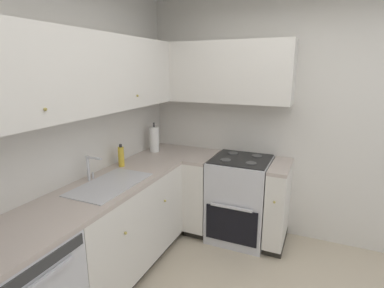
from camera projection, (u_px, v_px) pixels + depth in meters
wall_back at (44, 143)px, 2.31m from camera, size 3.59×0.05×2.64m
wall_right at (309, 122)px, 3.17m from camera, size 0.05×3.69×2.64m
lower_cabinets_back at (119, 227)px, 2.78m from camera, size 1.44×0.62×0.88m
countertop_back at (116, 181)px, 2.66m from camera, size 2.64×0.60×0.03m
lower_cabinets_right at (234, 199)px, 3.37m from camera, size 0.62×1.07×0.88m
countertop_right at (235, 161)px, 3.26m from camera, size 0.60×1.07×0.03m
oven_range at (240, 198)px, 3.36m from camera, size 0.68×0.62×1.07m
upper_cabinets_back at (81, 74)px, 2.34m from camera, size 2.32×0.34×0.64m
upper_cabinets_right at (216, 72)px, 3.26m from camera, size 0.32×1.62×0.64m
sink at (111, 189)px, 2.56m from camera, size 0.72×0.40×0.10m
faucet at (90, 166)px, 2.60m from camera, size 0.07×0.16×0.23m
soap_bottle at (121, 156)px, 2.99m from camera, size 0.06×0.06×0.23m
paper_towel_roll at (154, 139)px, 3.52m from camera, size 0.11×0.11×0.35m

